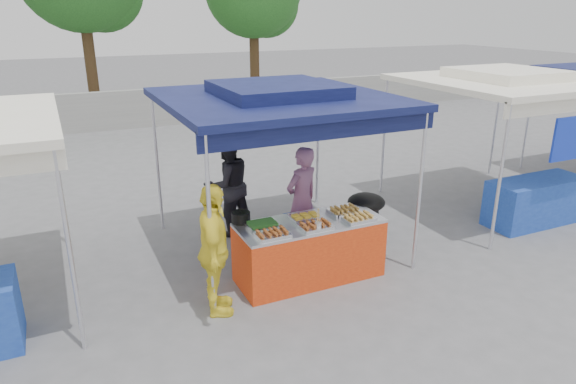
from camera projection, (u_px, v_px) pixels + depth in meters
name	position (u px, v px, depth m)	size (l,w,h in m)	color
ground_plane	(306.00, 274.00, 7.32)	(80.00, 80.00, 0.00)	slate
back_wall	(152.00, 108.00, 16.52)	(40.00, 0.25, 1.20)	gray
main_canopy	(277.00, 98.00, 7.35)	(3.20, 3.20, 2.57)	silver
neighbor_stall_right	(519.00, 127.00, 9.06)	(3.20, 3.20, 2.57)	silver
vendor_table	(309.00, 250.00, 7.09)	(2.00, 0.80, 0.85)	red
food_tray_fl	(272.00, 234.00, 6.47)	(0.42, 0.30, 0.07)	white
food_tray_fm	(316.00, 226.00, 6.72)	(0.42, 0.30, 0.07)	white
food_tray_fr	(358.00, 218.00, 6.98)	(0.42, 0.30, 0.07)	white
food_tray_bl	(263.00, 225.00, 6.75)	(0.42, 0.30, 0.07)	white
food_tray_bm	(305.00, 217.00, 7.02)	(0.42, 0.30, 0.07)	white
food_tray_br	(344.00, 211.00, 7.23)	(0.42, 0.30, 0.07)	white
cooking_pot	(241.00, 217.00, 6.89)	(0.25, 0.25, 0.15)	black
skewer_cup	(318.00, 226.00, 6.65)	(0.09, 0.09, 0.11)	silver
wok_burner	(365.00, 218.00, 7.82)	(0.57, 0.57, 0.96)	black
crate_left	(268.00, 253.00, 7.66)	(0.45, 0.31, 0.27)	#1633B8
crate_right	(304.00, 244.00, 7.86)	(0.56, 0.39, 0.33)	#1633B8
crate_stacked	(304.00, 225.00, 7.75)	(0.53, 0.37, 0.32)	#1633B8
vendor_woman	(302.00, 200.00, 7.78)	(0.61, 0.40, 1.67)	#9C638C
helper_man	(228.00, 185.00, 8.40)	(0.83, 0.65, 1.71)	#222227
customer_person	(214.00, 251.00, 6.13)	(0.98, 0.41, 1.67)	yellow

